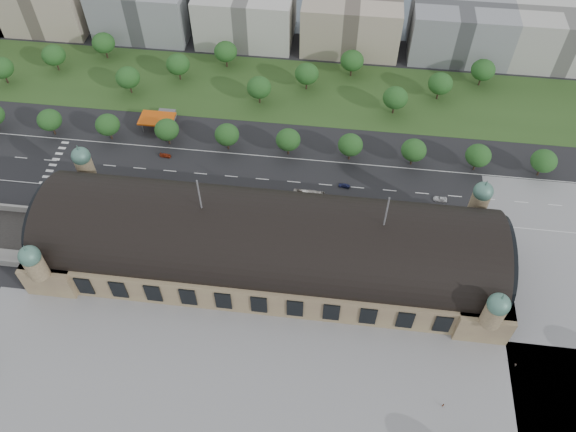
# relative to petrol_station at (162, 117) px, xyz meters

# --- Properties ---
(ground) EXTENTS (900.00, 900.00, 0.00)m
(ground) POSITION_rel_petrol_station_xyz_m (53.91, -65.28, -2.95)
(ground) COLOR black
(ground) RESTS_ON ground
(station) EXTENTS (150.00, 48.40, 44.30)m
(station) POSITION_rel_petrol_station_xyz_m (53.91, -65.28, 7.33)
(station) COLOR tan
(station) RESTS_ON ground
(plaza_south) EXTENTS (190.00, 48.00, 0.12)m
(plaza_south) POSITION_rel_petrol_station_xyz_m (63.91, -109.28, -2.95)
(plaza_south) COLOR gray
(plaza_south) RESTS_ON ground
(road_slab) EXTENTS (260.00, 26.00, 0.10)m
(road_slab) POSITION_rel_petrol_station_xyz_m (33.91, -27.28, -2.95)
(road_slab) COLOR black
(road_slab) RESTS_ON ground
(grass_belt) EXTENTS (300.00, 45.00, 0.10)m
(grass_belt) POSITION_rel_petrol_station_xyz_m (38.91, 27.72, -2.95)
(grass_belt) COLOR #2B491D
(grass_belt) RESTS_ON ground
(petrol_station) EXTENTS (14.00, 13.00, 5.05)m
(petrol_station) POSITION_rel_petrol_station_xyz_m (0.00, 0.00, 0.00)
(petrol_station) COLOR #C74C0B
(petrol_station) RESTS_ON ground
(office_1) EXTENTS (45.00, 32.00, 24.00)m
(office_1) POSITION_rel_petrol_station_xyz_m (-76.09, 67.72, 9.05)
(office_1) COLOR #B4A28D
(office_1) RESTS_ON ground
(office_2) EXTENTS (45.00, 32.00, 24.00)m
(office_2) POSITION_rel_petrol_station_xyz_m (-26.09, 67.72, 9.05)
(office_2) COLOR gray
(office_2) RESTS_ON ground
(office_3) EXTENTS (45.00, 32.00, 24.00)m
(office_3) POSITION_rel_petrol_station_xyz_m (23.91, 67.72, 9.05)
(office_3) COLOR beige
(office_3) RESTS_ON ground
(office_4) EXTENTS (45.00, 32.00, 24.00)m
(office_4) POSITION_rel_petrol_station_xyz_m (73.91, 67.72, 9.05)
(office_4) COLOR #B4A28D
(office_4) RESTS_ON ground
(office_5) EXTENTS (45.00, 32.00, 24.00)m
(office_5) POSITION_rel_petrol_station_xyz_m (123.91, 67.72, 9.05)
(office_5) COLOR gray
(office_5) RESTS_ON ground
(office_6) EXTENTS (45.00, 32.00, 24.00)m
(office_6) POSITION_rel_petrol_station_xyz_m (168.91, 67.72, 9.05)
(office_6) COLOR beige
(office_6) RESTS_ON ground
(tree_row_1) EXTENTS (9.60, 9.60, 11.52)m
(tree_row_1) POSITION_rel_petrol_station_xyz_m (-42.09, -12.28, 4.48)
(tree_row_1) COLOR #2D2116
(tree_row_1) RESTS_ON ground
(tree_row_2) EXTENTS (9.60, 9.60, 11.52)m
(tree_row_2) POSITION_rel_petrol_station_xyz_m (-18.09, -12.28, 4.48)
(tree_row_2) COLOR #2D2116
(tree_row_2) RESTS_ON ground
(tree_row_3) EXTENTS (9.60, 9.60, 11.52)m
(tree_row_3) POSITION_rel_petrol_station_xyz_m (5.91, -12.28, 4.48)
(tree_row_3) COLOR #2D2116
(tree_row_3) RESTS_ON ground
(tree_row_4) EXTENTS (9.60, 9.60, 11.52)m
(tree_row_4) POSITION_rel_petrol_station_xyz_m (29.91, -12.28, 4.48)
(tree_row_4) COLOR #2D2116
(tree_row_4) RESTS_ON ground
(tree_row_5) EXTENTS (9.60, 9.60, 11.52)m
(tree_row_5) POSITION_rel_petrol_station_xyz_m (53.91, -12.28, 4.48)
(tree_row_5) COLOR #2D2116
(tree_row_5) RESTS_ON ground
(tree_row_6) EXTENTS (9.60, 9.60, 11.52)m
(tree_row_6) POSITION_rel_petrol_station_xyz_m (77.91, -12.28, 4.48)
(tree_row_6) COLOR #2D2116
(tree_row_6) RESTS_ON ground
(tree_row_7) EXTENTS (9.60, 9.60, 11.52)m
(tree_row_7) POSITION_rel_petrol_station_xyz_m (101.91, -12.28, 4.48)
(tree_row_7) COLOR #2D2116
(tree_row_7) RESTS_ON ground
(tree_row_8) EXTENTS (9.60, 9.60, 11.52)m
(tree_row_8) POSITION_rel_petrol_station_xyz_m (125.91, -12.28, 4.48)
(tree_row_8) COLOR #2D2116
(tree_row_8) RESTS_ON ground
(tree_row_9) EXTENTS (9.60, 9.60, 11.52)m
(tree_row_9) POSITION_rel_petrol_station_xyz_m (149.91, -12.28, 4.48)
(tree_row_9) COLOR #2D2116
(tree_row_9) RESTS_ON ground
(tree_belt_0) EXTENTS (10.40, 10.40, 12.48)m
(tree_belt_0) POSITION_rel_petrol_station_xyz_m (-76.09, 17.72, 5.10)
(tree_belt_0) COLOR #2D2116
(tree_belt_0) RESTS_ON ground
(tree_belt_1) EXTENTS (10.40, 10.40, 12.48)m
(tree_belt_1) POSITION_rel_petrol_station_xyz_m (-57.09, 29.72, 5.10)
(tree_belt_1) COLOR #2D2116
(tree_belt_1) RESTS_ON ground
(tree_belt_2) EXTENTS (10.40, 10.40, 12.48)m
(tree_belt_2) POSITION_rel_petrol_station_xyz_m (-38.09, 41.72, 5.10)
(tree_belt_2) COLOR #2D2116
(tree_belt_2) RESTS_ON ground
(tree_belt_3) EXTENTS (10.40, 10.40, 12.48)m
(tree_belt_3) POSITION_rel_petrol_station_xyz_m (-19.09, 17.72, 5.10)
(tree_belt_3) COLOR #2D2116
(tree_belt_3) RESTS_ON ground
(tree_belt_4) EXTENTS (10.40, 10.40, 12.48)m
(tree_belt_4) POSITION_rel_petrol_station_xyz_m (-0.09, 29.72, 5.10)
(tree_belt_4) COLOR #2D2116
(tree_belt_4) RESTS_ON ground
(tree_belt_5) EXTENTS (10.40, 10.40, 12.48)m
(tree_belt_5) POSITION_rel_petrol_station_xyz_m (18.91, 41.72, 5.10)
(tree_belt_5) COLOR #2D2116
(tree_belt_5) RESTS_ON ground
(tree_belt_6) EXTENTS (10.40, 10.40, 12.48)m
(tree_belt_6) POSITION_rel_petrol_station_xyz_m (37.91, 17.72, 5.10)
(tree_belt_6) COLOR #2D2116
(tree_belt_6) RESTS_ON ground
(tree_belt_7) EXTENTS (10.40, 10.40, 12.48)m
(tree_belt_7) POSITION_rel_petrol_station_xyz_m (56.91, 29.72, 5.10)
(tree_belt_7) COLOR #2D2116
(tree_belt_7) RESTS_ON ground
(tree_belt_8) EXTENTS (10.40, 10.40, 12.48)m
(tree_belt_8) POSITION_rel_petrol_station_xyz_m (75.91, 41.72, 5.10)
(tree_belt_8) COLOR #2D2116
(tree_belt_8) RESTS_ON ground
(tree_belt_9) EXTENTS (10.40, 10.40, 12.48)m
(tree_belt_9) POSITION_rel_petrol_station_xyz_m (94.91, 17.72, 5.10)
(tree_belt_9) COLOR #2D2116
(tree_belt_9) RESTS_ON ground
(tree_belt_10) EXTENTS (10.40, 10.40, 12.48)m
(tree_belt_10) POSITION_rel_petrol_station_xyz_m (113.91, 29.72, 5.10)
(tree_belt_10) COLOR #2D2116
(tree_belt_10) RESTS_ON ground
(tree_belt_11) EXTENTS (10.40, 10.40, 12.48)m
(tree_belt_11) POSITION_rel_petrol_station_xyz_m (132.91, 41.72, 5.10)
(tree_belt_11) COLOR #2D2116
(tree_belt_11) RESTS_ON ground
(traffic_car_2) EXTENTS (5.15, 2.82, 1.37)m
(traffic_car_2) POSITION_rel_petrol_station_xyz_m (10.12, -37.48, -2.26)
(traffic_car_2) COLOR black
(traffic_car_2) RESTS_ON ground
(traffic_car_3) EXTENTS (4.51, 2.01, 1.28)m
(traffic_car_3) POSITION_rel_petrol_station_xyz_m (6.22, -19.77, -2.31)
(traffic_car_3) COLOR maroon
(traffic_car_3) RESTS_ON ground
(traffic_car_4) EXTENTS (4.40, 2.23, 1.44)m
(traffic_car_4) POSITION_rel_petrol_station_xyz_m (76.88, -27.44, -2.23)
(traffic_car_4) COLOR #1A1F4B
(traffic_car_4) RESTS_ON ground
(traffic_car_6) EXTENTS (5.07, 2.53, 1.38)m
(traffic_car_6) POSITION_rel_petrol_station_xyz_m (112.23, -29.97, -2.26)
(traffic_car_6) COLOR silver
(traffic_car_6) RESTS_ON ground
(parked_car_0) EXTENTS (4.71, 4.26, 1.56)m
(parked_car_0) POSITION_rel_petrol_station_xyz_m (-14.43, -40.28, -2.17)
(parked_car_0) COLOR black
(parked_car_0) RESTS_ON ground
(parked_car_1) EXTENTS (4.97, 4.62, 1.30)m
(parked_car_1) POSITION_rel_petrol_station_xyz_m (-26.09, -43.56, -2.30)
(parked_car_1) COLOR maroon
(parked_car_1) RESTS_ON ground
(parked_car_2) EXTENTS (5.81, 4.84, 1.59)m
(parked_car_2) POSITION_rel_petrol_station_xyz_m (-1.86, -41.15, -2.15)
(parked_car_2) COLOR #1A2A4A
(parked_car_2) RESTS_ON ground
(parked_car_3) EXTENTS (4.00, 3.23, 1.28)m
(parked_car_3) POSITION_rel_petrol_station_xyz_m (0.42, -40.28, -2.31)
(parked_car_3) COLOR #5B5D63
(parked_car_3) RESTS_ON ground
(parked_car_4) EXTENTS (4.70, 3.26, 1.47)m
(parked_car_4) POSITION_rel_petrol_station_xyz_m (3.40, -41.05, -2.22)
(parked_car_4) COLOR white
(parked_car_4) RESTS_ON ground
(parked_car_5) EXTENTS (6.00, 5.49, 1.56)m
(parked_car_5) POSITION_rel_petrol_station_xyz_m (27.72, -44.28, -2.17)
(parked_car_5) COLOR gray
(parked_car_5) RESTS_ON ground
(parked_car_6) EXTENTS (5.91, 4.23, 1.59)m
(parked_car_6) POSITION_rel_petrol_station_xyz_m (21.32, -40.28, -2.16)
(parked_car_6) COLOR black
(parked_car_6) RESTS_ON ground
(bus_west) EXTENTS (13.27, 4.31, 3.63)m
(bus_west) POSITION_rel_petrol_station_xyz_m (48.86, -38.28, -1.13)
(bus_west) COLOR #C2401F
(bus_west) RESTS_ON ground
(bus_mid) EXTENTS (11.75, 2.95, 3.26)m
(bus_mid) POSITION_rel_petrol_station_xyz_m (64.32, -34.75, -1.32)
(bus_mid) COLOR silver
(bus_mid) RESTS_ON ground
(bus_east) EXTENTS (10.61, 2.91, 2.93)m
(bus_east) POSITION_rel_petrol_station_xyz_m (91.18, -38.28, -1.48)
(bus_east) COLOR #BAB2AC
(bus_east) RESTS_ON ground
(pedestrian_1) EXTENTS (0.70, 0.63, 1.60)m
(pedestrian_1) POSITION_rel_petrol_station_xyz_m (109.03, -107.88, -2.15)
(pedestrian_1) COLOR gray
(pedestrian_1) RESTS_ON ground
(pedestrian_2) EXTENTS (0.67, 0.86, 1.56)m
(pedestrian_2) POSITION_rel_petrol_station_xyz_m (130.79, -92.99, -2.17)
(pedestrian_2) COLOR gray
(pedestrian_2) RESTS_ON ground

